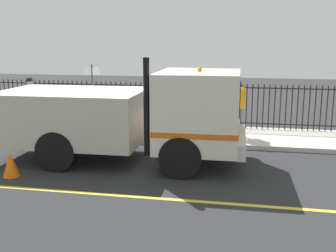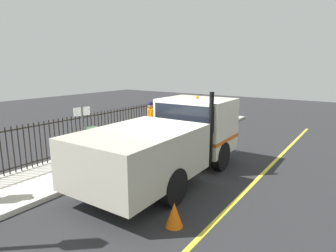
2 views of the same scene
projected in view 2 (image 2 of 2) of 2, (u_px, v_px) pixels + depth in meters
ground_plane at (168, 174)px, 9.23m from camera, size 49.04×49.04×0.00m
sidewalk_slab at (108, 157)px, 10.76m from camera, size 2.54×22.29×0.13m
lane_marking at (243, 193)px, 7.83m from camera, size 0.12×20.06×0.01m
work_truck at (174, 136)px, 8.94m from camera, size 2.54×6.23×2.67m
worker_standing at (150, 118)px, 12.39m from camera, size 0.51×0.53×1.80m
iron_fence at (88, 132)px, 11.19m from camera, size 0.04×18.98×1.49m
utility_cabinet at (94, 141)px, 10.89m from camera, size 0.65×0.45×1.01m
traffic_cone at (174, 215)px, 6.16m from camera, size 0.39×0.39×0.55m
street_sign at (83, 132)px, 8.40m from camera, size 0.13×0.50×2.20m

